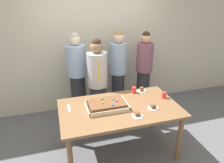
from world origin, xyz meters
TOP-DOWN VIEW (x-y plane):
  - ground_plane at (0.00, 0.00)m, footprint 12.00×12.00m
  - interior_back_panel at (0.00, 1.60)m, footprint 8.00×0.12m
  - party_table at (0.00, 0.00)m, footprint 1.71×0.98m
  - sheet_cake at (-0.18, 0.04)m, footprint 0.58×0.39m
  - plated_slice_near_left at (0.51, 0.38)m, footprint 0.15×0.15m
  - plated_slice_near_right at (0.44, -0.17)m, footprint 0.15×0.15m
  - plated_slice_far_left at (0.15, -0.29)m, footprint 0.15×0.15m
  - drink_cup_nearest at (0.37, 0.37)m, footprint 0.07×0.07m
  - drink_cup_middle at (0.75, 0.08)m, footprint 0.07×0.07m
  - cake_server_utensil at (-0.70, 0.17)m, footprint 0.03×0.20m
  - person_serving_front at (-0.45, 1.14)m, footprint 0.35×0.35m
  - person_green_shirt_behind at (0.35, 1.18)m, footprint 0.32×0.32m
  - person_striped_tie_right at (-0.15, 0.79)m, footprint 0.34×0.34m
  - person_far_right_suit at (0.85, 1.06)m, footprint 0.32×0.32m

SIDE VIEW (x-z plane):
  - ground_plane at x=0.00m, z-range 0.00..0.00m
  - party_table at x=0.00m, z-range 0.30..1.09m
  - cake_server_utensil at x=-0.70m, z-range 0.79..0.80m
  - plated_slice_far_left at x=0.15m, z-range 0.78..0.84m
  - plated_slice_near_right at x=0.44m, z-range 0.78..0.85m
  - plated_slice_near_left at x=0.51m, z-range 0.77..0.85m
  - sheet_cake at x=-0.18m, z-range 0.78..0.89m
  - drink_cup_nearest at x=0.37m, z-range 0.79..0.89m
  - drink_cup_middle at x=0.75m, z-range 0.79..0.89m
  - person_striped_tie_right at x=-0.15m, z-range 0.03..1.66m
  - person_far_right_suit at x=0.85m, z-range 0.03..1.68m
  - person_serving_front at x=-0.45m, z-range 0.03..1.70m
  - person_green_shirt_behind at x=0.35m, z-range 0.04..1.72m
  - interior_back_panel at x=0.00m, z-range 0.00..3.00m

